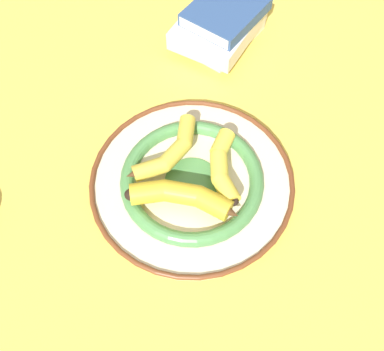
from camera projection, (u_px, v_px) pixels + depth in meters
ground_plane at (203, 166)px, 0.88m from camera, size 2.80×2.80×0.00m
decorative_bowl at (192, 181)px, 0.85m from camera, size 0.39×0.39×0.03m
banana_a at (169, 152)px, 0.84m from camera, size 0.17×0.10×0.03m
banana_b at (222, 166)px, 0.82m from camera, size 0.10×0.16×0.03m
banana_c at (183, 197)px, 0.79m from camera, size 0.17×0.15×0.04m
book_stack at (221, 25)px, 1.02m from camera, size 0.26×0.24×0.10m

